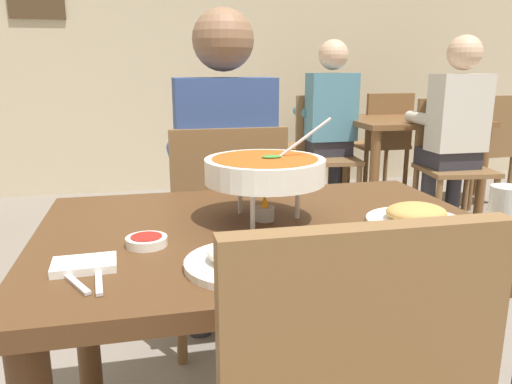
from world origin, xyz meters
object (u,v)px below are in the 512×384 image
(diner_main, at_px, (223,164))
(dining_table_main, at_px, (269,271))
(sauce_dish, at_px, (147,241))
(drink_glass, at_px, (504,218))
(chair_bg_window, at_px, (383,138))
(chair_bg_corner, at_px, (316,138))
(dining_table_far, at_px, (408,135))
(patron_bg_left, at_px, (454,124))
(patron_bg_middle, at_px, (329,117))
(chair_bg_left, at_px, (450,157))
(curry_bowl, at_px, (264,171))
(appetizer_plate, at_px, (416,217))
(chair_diner_main, at_px, (226,226))
(rice_plate, at_px, (246,257))
(chair_bg_middle, at_px, (325,148))
(chair_bg_right, at_px, (486,144))

(diner_main, bearing_deg, dining_table_main, -90.00)
(sauce_dish, bearing_deg, drink_glass, -11.69)
(drink_glass, distance_m, chair_bg_window, 3.36)
(chair_bg_corner, bearing_deg, dining_table_far, -45.91)
(sauce_dish, relative_size, patron_bg_left, 0.07)
(patron_bg_middle, bearing_deg, chair_bg_left, -41.70)
(curry_bowl, height_order, sauce_dish, curry_bowl)
(dining_table_main, height_order, sauce_dish, sauce_dish)
(appetizer_plate, bearing_deg, patron_bg_middle, 73.74)
(chair_diner_main, height_order, chair_bg_left, same)
(dining_table_main, bearing_deg, appetizer_plate, -11.33)
(rice_plate, height_order, chair_bg_corner, chair_bg_corner)
(sauce_dish, height_order, patron_bg_left, patron_bg_left)
(chair_bg_left, xyz_separation_m, chair_bg_window, (-0.01, 0.99, 0.00))
(diner_main, relative_size, curry_bowl, 3.94)
(curry_bowl, relative_size, patron_bg_left, 0.25)
(chair_bg_middle, bearing_deg, curry_bowl, -113.91)
(chair_bg_left, height_order, chair_bg_window, same)
(chair_bg_middle, height_order, patron_bg_middle, patron_bg_middle)
(chair_bg_window, height_order, patron_bg_middle, patron_bg_middle)
(chair_bg_middle, relative_size, patron_bg_left, 0.69)
(chair_bg_right, bearing_deg, chair_diner_main, -145.44)
(rice_plate, distance_m, chair_bg_middle, 2.94)
(diner_main, distance_m, curry_bowl, 0.68)
(rice_plate, distance_m, sauce_dish, 0.25)
(patron_bg_middle, bearing_deg, curry_bowl, -114.41)
(diner_main, bearing_deg, sauce_dish, -110.36)
(chair_diner_main, xyz_separation_m, patron_bg_middle, (1.09, 1.78, 0.24))
(curry_bowl, bearing_deg, patron_bg_middle, 65.59)
(chair_bg_window, bearing_deg, drink_glass, -112.49)
(rice_plate, distance_m, drink_glass, 0.58)
(chair_bg_middle, bearing_deg, chair_bg_window, 31.00)
(curry_bowl, bearing_deg, dining_table_far, 53.54)
(sauce_dish, bearing_deg, patron_bg_left, 43.02)
(dining_table_main, distance_m, sauce_dish, 0.33)
(chair_bg_left, height_order, patron_bg_middle, patron_bg_middle)
(chair_bg_window, bearing_deg, patron_bg_middle, -148.93)
(dining_table_main, distance_m, rice_plate, 0.30)
(sauce_dish, distance_m, chair_bg_corner, 3.39)
(dining_table_main, bearing_deg, chair_bg_window, 58.54)
(chair_bg_middle, xyz_separation_m, patron_bg_middle, (0.03, 0.02, 0.24))
(dining_table_far, height_order, patron_bg_middle, patron_bg_middle)
(chair_bg_right, relative_size, patron_bg_middle, 0.69)
(dining_table_far, xyz_separation_m, chair_bg_right, (0.66, -0.06, -0.09))
(drink_glass, height_order, patron_bg_left, patron_bg_left)
(chair_bg_left, bearing_deg, appetizer_plate, -125.89)
(chair_bg_middle, xyz_separation_m, chair_bg_right, (1.33, -0.11, 0.00))
(chair_diner_main, distance_m, curry_bowl, 0.73)
(chair_bg_right, relative_size, chair_bg_window, 1.00)
(diner_main, bearing_deg, curry_bowl, -90.27)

